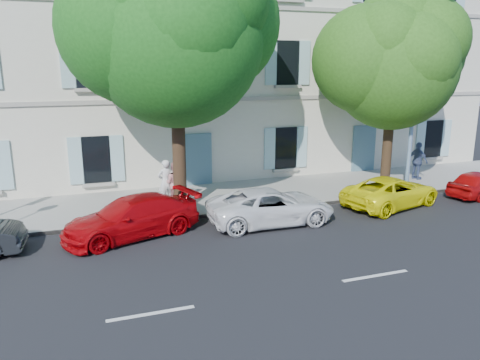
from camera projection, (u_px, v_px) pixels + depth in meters
name	position (u px, v px, depth m)	size (l,w,h in m)	color
ground	(307.00, 228.00, 16.22)	(90.00, 90.00, 0.00)	black
sidewalk	(260.00, 194.00, 20.28)	(36.00, 4.50, 0.15)	#A09E96
kerb	(280.00, 208.00, 18.29)	(36.00, 0.16, 0.16)	#9E998E
building	(220.00, 55.00, 24.13)	(28.00, 7.00, 12.00)	beige
car_red_coupe	(132.00, 217.00, 15.29)	(1.84, 4.53, 1.32)	#AD0409
car_white_coupe	(271.00, 206.00, 16.58)	(2.09, 4.53, 1.26)	white
car_yellow_supercar	(391.00, 192.00, 18.60)	(1.99, 4.33, 1.20)	#FFF60A
car_red_hatchback	(479.00, 183.00, 20.07)	(1.33, 3.31, 1.13)	#B50B0C
tree_left	(175.00, 39.00, 16.31)	(6.26, 6.26, 9.71)	#3A2819
tree_right	(393.00, 67.00, 19.80)	(5.32, 5.32, 8.20)	#3A2819
street_lamp	(419.00, 77.00, 19.23)	(0.41, 1.85, 8.62)	#7293BF
pedestrian_a	(166.00, 182.00, 18.38)	(0.65, 0.42, 1.77)	silver
pedestrian_b	(175.00, 183.00, 18.38)	(0.82, 0.64, 1.70)	tan
pedestrian_c	(418.00, 161.00, 22.32)	(1.05, 0.44, 1.80)	#44547C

